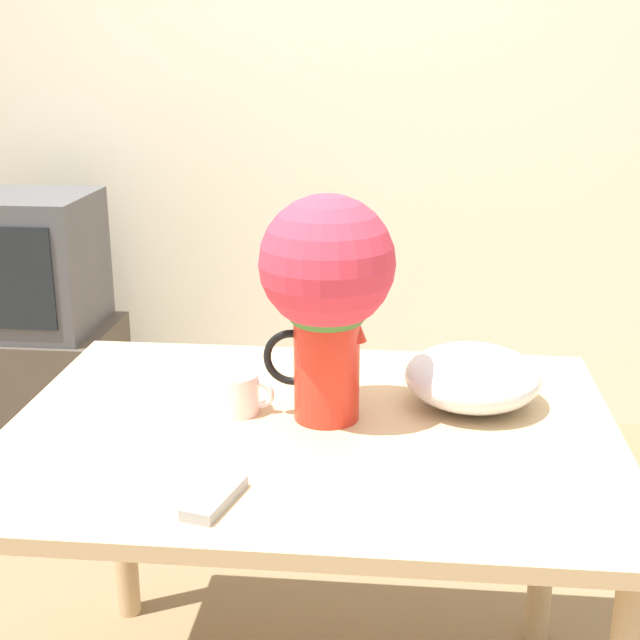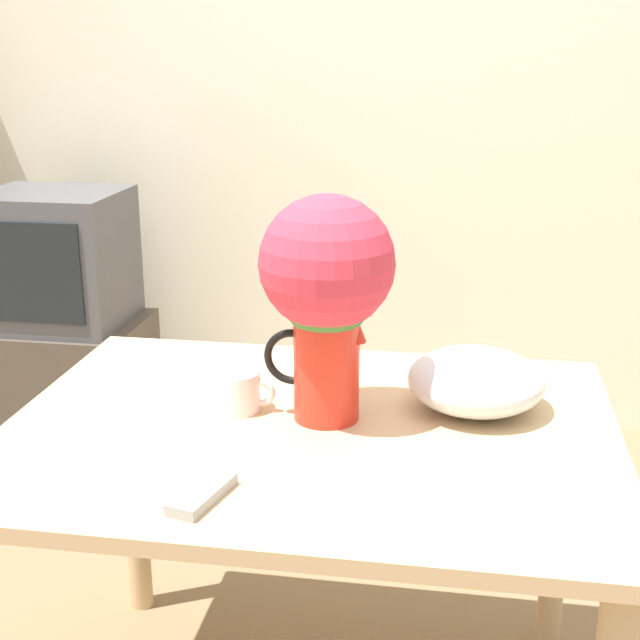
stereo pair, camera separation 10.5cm
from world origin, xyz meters
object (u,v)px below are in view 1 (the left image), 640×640
Objects in this scene: flower_vase at (327,283)px; coffee_mug at (236,393)px; white_bowl at (472,377)px; tv_set at (25,263)px.

flower_vase reaches higher than coffee_mug.
white_bowl is (0.29, 0.09, -0.21)m from flower_vase.
flower_vase is 0.37m from white_bowl.
white_bowl is 0.57× the size of tv_set.
flower_vase is 0.93× the size of tv_set.
tv_set is (-1.45, 1.18, -0.09)m from white_bowl.
flower_vase reaches higher than tv_set.
white_bowl is 1.87m from tv_set.
coffee_mug is 0.27× the size of tv_set.
white_bowl reaches higher than coffee_mug.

